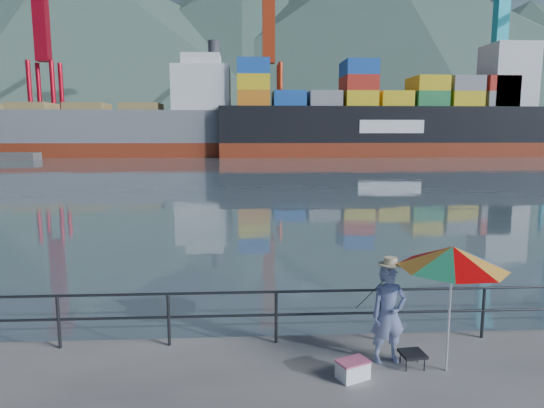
{
  "coord_description": "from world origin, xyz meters",
  "views": [
    {
      "loc": [
        0.43,
        -6.95,
        3.99
      ],
      "look_at": [
        1.17,
        6.0,
        2.0
      ],
      "focal_mm": 32.0,
      "sensor_mm": 36.0,
      "label": 1
    }
  ],
  "objects": [
    {
      "name": "fishing_rod",
      "position": [
        2.82,
        1.8,
        0.0
      ],
      "size": [
        0.13,
        1.83,
        1.29
      ],
      "primitive_type": "cylinder",
      "rotation": [
        0.96,
        0.0,
        0.06
      ],
      "color": "black",
      "rests_on": "ground"
    },
    {
      "name": "beach_umbrella",
      "position": [
        3.77,
        0.46,
        1.95
      ],
      "size": [
        2.32,
        2.32,
        2.13
      ],
      "color": "white",
      "rests_on": "ground"
    },
    {
      "name": "container_stacks",
      "position": [
        31.67,
        93.73,
        3.19
      ],
      "size": [
        58.0,
        5.4,
        7.8
      ],
      "color": "red",
      "rests_on": "ground"
    },
    {
      "name": "cooler_bag",
      "position": [
        2.15,
        0.29,
        0.14
      ],
      "size": [
        0.57,
        0.49,
        0.28
      ],
      "primitive_type": "cube",
      "rotation": [
        0.0,
        0.0,
        0.42
      ],
      "color": "white",
      "rests_on": "ground"
    },
    {
      "name": "container_ship",
      "position": [
        24.69,
        71.42,
        5.9
      ],
      "size": [
        52.86,
        8.81,
        18.1
      ],
      "color": "maroon",
      "rests_on": "ground"
    },
    {
      "name": "fisherman",
      "position": [
        2.88,
        0.85,
        0.86
      ],
      "size": [
        0.68,
        0.49,
        1.72
      ],
      "primitive_type": "imported",
      "rotation": [
        0.0,
        0.0,
        0.14
      ],
      "color": "navy",
      "rests_on": "ground"
    },
    {
      "name": "bulk_carrier",
      "position": [
        -21.08,
        73.15,
        4.11
      ],
      "size": [
        52.5,
        9.09,
        14.5
      ],
      "color": "maroon",
      "rests_on": "ground"
    },
    {
      "name": "mountains",
      "position": [
        38.82,
        207.75,
        35.55
      ],
      "size": [
        600.0,
        332.8,
        80.0
      ],
      "color": "#385147",
      "rests_on": "ground"
    },
    {
      "name": "folding_stool",
      "position": [
        3.25,
        0.63,
        0.14
      ],
      "size": [
        0.43,
        0.43,
        0.26
      ],
      "color": "black",
      "rests_on": "ground"
    },
    {
      "name": "far_dock",
      "position": [
        10.0,
        93.0,
        0.0
      ],
      "size": [
        200.0,
        40.0,
        0.4
      ],
      "primitive_type": "cube",
      "color": "#514F4C",
      "rests_on": "ground"
    },
    {
      "name": "guardrail",
      "position": [
        0.0,
        1.7,
        0.52
      ],
      "size": [
        22.0,
        0.06,
        1.03
      ],
      "color": "#2D3033",
      "rests_on": "ground"
    },
    {
      "name": "harbor_water",
      "position": [
        0.0,
        130.0,
        0.0
      ],
      "size": [
        500.0,
        280.0,
        0.0
      ],
      "primitive_type": "cube",
      "color": "#4E626A",
      "rests_on": "ground"
    },
    {
      "name": "port_cranes",
      "position": [
        31.0,
        84.0,
        16.0
      ],
      "size": [
        116.0,
        28.0,
        38.4
      ],
      "color": "red",
      "rests_on": "ground"
    }
  ]
}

